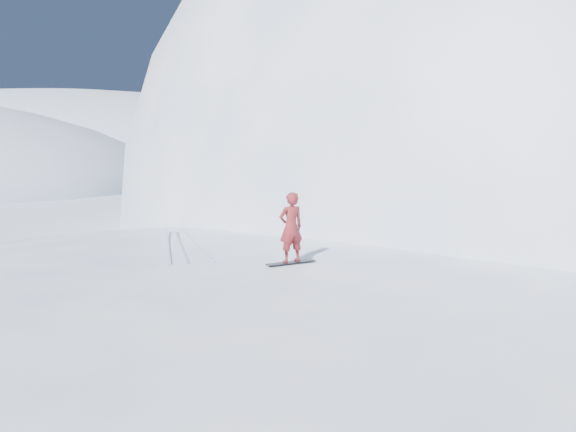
# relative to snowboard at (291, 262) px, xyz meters

# --- Properties ---
(ground) EXTENTS (400.00, 400.00, 0.00)m
(ground) POSITION_rel_snowboard_xyz_m (-1.79, -1.31, -2.41)
(ground) COLOR white
(ground) RESTS_ON ground
(near_ridge) EXTENTS (36.00, 28.00, 4.80)m
(near_ridge) POSITION_rel_snowboard_xyz_m (-0.79, 1.69, -2.41)
(near_ridge) COLOR white
(near_ridge) RESTS_ON ground
(summit_peak) EXTENTS (60.00, 56.00, 56.00)m
(summit_peak) POSITION_rel_snowboard_xyz_m (20.21, 24.69, -2.41)
(summit_peak) COLOR white
(summit_peak) RESTS_ON ground
(peak_shoulder) EXTENTS (28.00, 24.00, 18.00)m
(peak_shoulder) POSITION_rel_snowboard_xyz_m (8.21, 18.69, -2.41)
(peak_shoulder) COLOR white
(peak_shoulder) RESTS_ON ground
(far_ridge_c) EXTENTS (140.00, 90.00, 36.00)m
(far_ridge_c) POSITION_rel_snowboard_xyz_m (-41.79, 108.69, -2.41)
(far_ridge_c) COLOR white
(far_ridge_c) RESTS_ON ground
(wind_bumps) EXTENTS (16.00, 14.40, 1.00)m
(wind_bumps) POSITION_rel_snowboard_xyz_m (-2.34, 0.81, -2.41)
(wind_bumps) COLOR white
(wind_bumps) RESTS_ON ground
(snowboard) EXTENTS (1.35, 0.76, 0.02)m
(snowboard) POSITION_rel_snowboard_xyz_m (0.00, 0.00, 0.00)
(snowboard) COLOR black
(snowboard) RESTS_ON near_ridge
(snowboarder) EXTENTS (0.78, 0.66, 1.83)m
(snowboarder) POSITION_rel_snowboard_xyz_m (0.00, 0.00, 0.92)
(snowboarder) COLOR maroon
(snowboarder) RESTS_ON snowboard
(board_tracks) EXTENTS (2.22, 5.93, 0.04)m
(board_tracks) POSITION_rel_snowboard_xyz_m (-3.25, 3.14, 0.01)
(board_tracks) COLOR silver
(board_tracks) RESTS_ON ground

